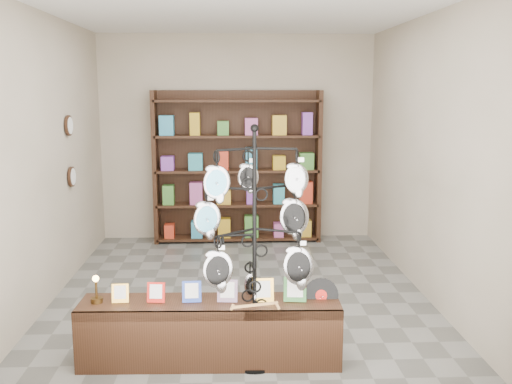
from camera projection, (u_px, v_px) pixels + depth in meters
The scene contains 6 objects.
ground at pixel (241, 295), 6.22m from camera, with size 5.00×5.00×0.00m, color slate.
room_envelope at pixel (240, 125), 5.89m from camera, with size 5.00×5.00×5.00m.
display_tree at pixel (255, 229), 4.48m from camera, with size 1.00×0.93×1.96m.
front_shelf at pixel (210, 331), 4.67m from camera, with size 2.12×0.49×0.75m.
back_shelving at pixel (237, 172), 8.30m from camera, with size 2.42×0.36×2.20m.
wall_clocks at pixel (70, 151), 6.66m from camera, with size 0.03×0.24×0.84m.
Camera 1 is at (-0.09, -5.92, 2.22)m, focal length 40.00 mm.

